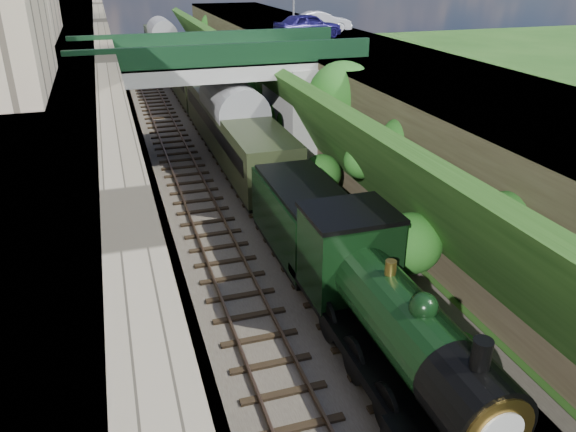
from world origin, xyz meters
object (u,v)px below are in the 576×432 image
at_px(car_blue, 308,26).
at_px(car_silver, 321,22).
at_px(tree, 343,99).
at_px(tender, 304,223).
at_px(locomotive, 389,319).
at_px(road_bridge, 226,93).

xyz_separation_m(car_blue, car_silver, (2.21, 3.19, -0.10)).
bearing_deg(tree, car_blue, 79.72).
distance_m(tree, tender, 9.32).
bearing_deg(locomotive, tree, 72.35).
height_order(road_bridge, locomotive, road_bridge).
xyz_separation_m(tree, locomotive, (-4.71, -14.82, -2.75)).
bearing_deg(tree, locomotive, -107.65).
distance_m(road_bridge, tree, 7.57).
bearing_deg(locomotive, road_bridge, 90.72).
xyz_separation_m(car_silver, locomotive, (-8.98, -29.35, -5.08)).
bearing_deg(car_blue, car_silver, -47.84).
height_order(road_bridge, car_blue, car_blue).
height_order(road_bridge, tender, road_bridge).
bearing_deg(tree, road_bridge, 131.18).
bearing_deg(locomotive, car_blue, 75.49).
relative_size(road_bridge, tender, 2.67).
bearing_deg(tender, locomotive, -90.00).
bearing_deg(locomotive, tender, 90.00).
relative_size(tree, locomotive, 0.65).
height_order(locomotive, tender, locomotive).
relative_size(car_blue, tender, 0.80).
bearing_deg(road_bridge, locomotive, -89.28).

